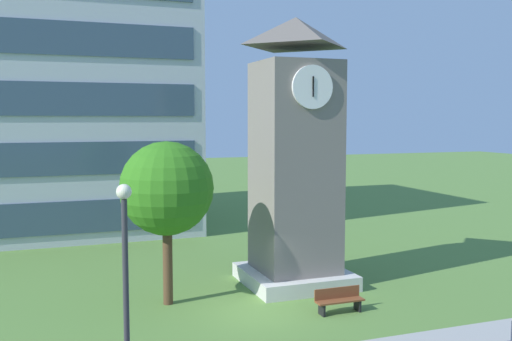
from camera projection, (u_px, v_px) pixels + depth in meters
ground_plane at (257, 312)px, 20.92m from camera, size 160.00×160.00×0.00m
office_building at (46, 77)px, 37.01m from camera, size 17.22×14.31×19.20m
clock_tower at (295, 166)px, 24.06m from camera, size 4.16×4.16×11.07m
park_bench at (339, 300)px, 20.79m from camera, size 1.80×0.49×0.88m
street_lamp at (125, 270)px, 13.56m from camera, size 0.36×0.36×5.45m
tree_by_building at (167, 189)px, 21.42m from camera, size 3.49×3.49×6.13m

